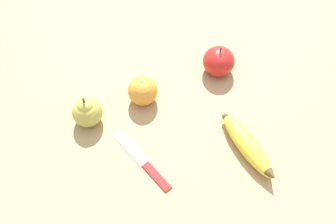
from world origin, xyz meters
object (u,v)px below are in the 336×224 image
at_px(banana, 248,146).
at_px(orange, 143,91).
at_px(pear, 87,111).
at_px(apple, 219,61).
at_px(paring_knife, 144,162).

distance_m(banana, orange, 0.26).
height_order(pear, apple, pear).
bearing_deg(apple, paring_knife, 164.31).
relative_size(banana, paring_knife, 0.97).
bearing_deg(paring_knife, apple, 15.25).
bearing_deg(pear, banana, -83.90).
distance_m(banana, apple, 0.22).
relative_size(orange, pear, 0.80).
height_order(orange, apple, apple).
bearing_deg(paring_knife, pear, 99.47).
bearing_deg(orange, paring_knife, -159.00).
xyz_separation_m(orange, paring_knife, (-0.15, -0.06, -0.03)).
distance_m(banana, paring_knife, 0.22).
bearing_deg(apple, orange, 134.82).
height_order(banana, pear, pear).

